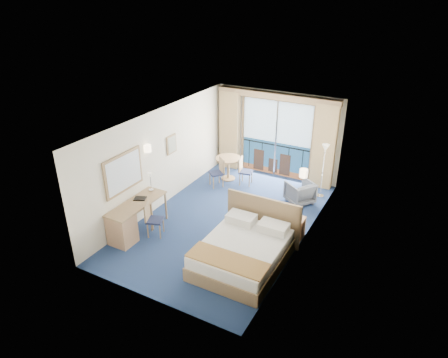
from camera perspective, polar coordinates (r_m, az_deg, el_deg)
floor at (r=10.43m, az=0.49°, el=-5.92°), size 6.50×6.50×0.00m
room_walls at (r=9.61m, az=0.53°, el=3.12°), size 4.04×6.54×2.72m
balcony_door at (r=12.58m, az=7.40°, el=5.44°), size 2.36×0.03×2.52m
curtain_left at (r=13.00m, az=0.83°, el=6.96°), size 0.65×0.22×2.55m
curtain_right at (r=11.98m, az=14.12°, el=4.45°), size 0.65×0.22×2.55m
pelmet at (r=12.05m, az=7.62°, el=11.67°), size 3.80×0.25×0.18m
mirror at (r=9.65m, az=-14.16°, el=0.90°), size 0.05×1.25×0.95m
wall_print at (r=11.01m, az=-7.50°, el=4.94°), size 0.04×0.42×0.52m
sconce_left at (r=10.13m, az=-10.86°, el=4.31°), size 0.18×0.18×0.18m
sconce_right at (r=8.79m, az=11.31°, el=0.82°), size 0.18×0.18×0.18m
bed at (r=8.80m, az=2.86°, el=-10.20°), size 1.83×2.18×1.15m
nightstand at (r=9.83m, az=10.17°, el=-6.78°), size 0.39×0.37×0.52m
phone at (r=9.66m, az=10.32°, el=-5.36°), size 0.20×0.18×0.07m
armchair at (r=11.31m, az=10.80°, el=-1.88°), size 0.95×0.95×0.63m
floor_lamp at (r=11.39m, az=14.15°, el=2.98°), size 0.22×0.22×1.60m
desk at (r=9.73m, az=-13.92°, el=-6.31°), size 0.58×1.69×0.79m
desk_chair at (r=9.77m, az=-10.29°, el=-5.41°), size 0.49×0.48×0.87m
folder at (r=9.99m, az=-11.90°, el=-2.73°), size 0.35×0.31×0.03m
desk_lamp at (r=10.16m, az=-10.50°, el=0.14°), size 0.13×0.13×0.48m
round_table at (r=12.38m, az=0.62°, el=2.31°), size 0.79×0.79×0.71m
table_chair_a at (r=12.09m, az=2.82°, el=1.40°), size 0.44×0.43×0.86m
table_chair_b at (r=11.97m, az=-0.76°, el=1.23°), size 0.54×0.54×0.89m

